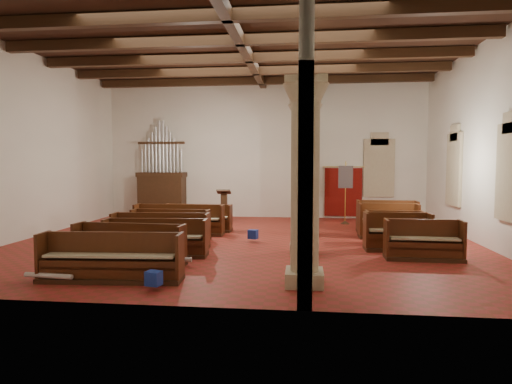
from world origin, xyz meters
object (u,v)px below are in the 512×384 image
(processional_banner, at_px, (345,204))
(aisle_pew_0, at_px, (423,246))
(lectern, at_px, (224,209))
(nave_pew_0, at_px, (111,265))
(pipe_organ, at_px, (162,186))

(processional_banner, height_order, aisle_pew_0, processional_banner)
(lectern, relative_size, nave_pew_0, 0.46)
(pipe_organ, relative_size, lectern, 3.21)
(processional_banner, distance_m, nave_pew_0, 10.49)
(nave_pew_0, bearing_deg, aisle_pew_0, 17.77)
(nave_pew_0, bearing_deg, lectern, 81.48)
(nave_pew_0, relative_size, aisle_pew_0, 1.56)
(nave_pew_0, xyz_separation_m, aisle_pew_0, (6.95, 2.71, 0.01))
(lectern, bearing_deg, aisle_pew_0, -46.76)
(pipe_organ, bearing_deg, processional_banner, -9.10)
(pipe_organ, distance_m, aisle_pew_0, 11.92)
(pipe_organ, height_order, nave_pew_0, pipe_organ)
(lectern, relative_size, processional_banner, 0.55)
(processional_banner, relative_size, nave_pew_0, 0.84)
(processional_banner, xyz_separation_m, aisle_pew_0, (1.36, -6.14, -0.47))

